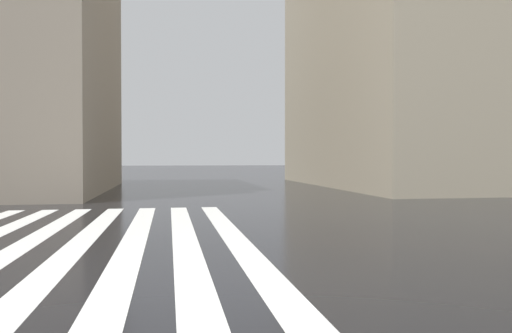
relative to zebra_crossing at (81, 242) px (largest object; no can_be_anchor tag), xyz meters
name	(u,v)px	position (x,y,z in m)	size (l,w,h in m)	color
ground_plane	(210,290)	(-4.00, -2.18, 0.00)	(220.00, 220.00, 0.00)	black
zebra_crossing	(81,242)	(0.00, 0.00, 0.00)	(13.00, 6.50, 0.01)	silver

